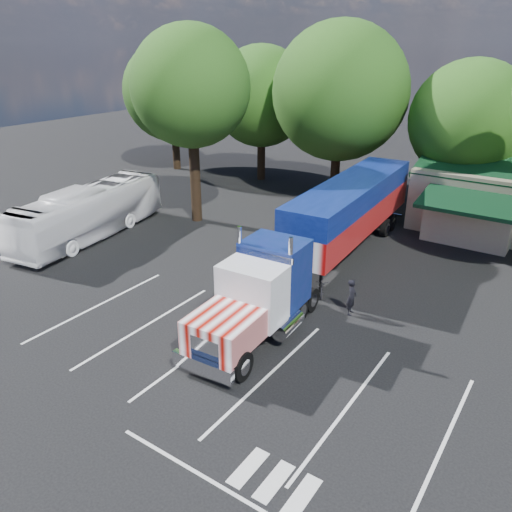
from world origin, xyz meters
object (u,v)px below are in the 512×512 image
Objects in this scene: semi_truck at (332,225)px; woman at (352,297)px; bicycle at (322,286)px; tour_bus at (90,212)px.

semi_truck is 5.25m from woman.
tour_bus is (-15.80, -1.16, 1.16)m from bicycle.
tour_bus is at bearing -167.88° from semi_truck.
semi_truck is 1.86× the size of tour_bus.
semi_truck reaches higher than tour_bus.
semi_truck is at bearing 28.19° from woman.
semi_truck is 12.64× the size of bicycle.
woman reaches higher than bicycle.
bicycle is at bearing 53.92° from woman.
bicycle is 0.15× the size of tour_bus.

